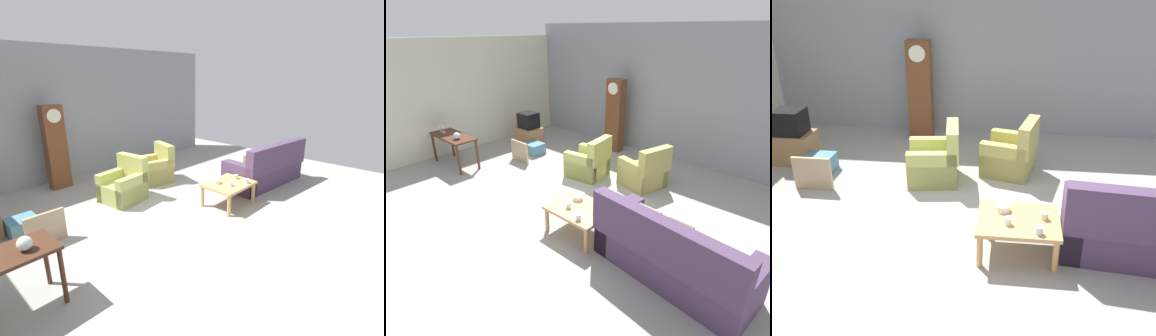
% 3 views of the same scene
% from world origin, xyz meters
% --- Properties ---
extents(ground_plane, '(10.40, 10.40, 0.00)m').
position_xyz_m(ground_plane, '(0.00, 0.00, 0.00)').
color(ground_plane, '#999691').
extents(garage_door_wall, '(8.40, 0.16, 3.20)m').
position_xyz_m(garage_door_wall, '(0.00, 3.60, 1.60)').
color(garage_door_wall, gray).
rests_on(garage_door_wall, ground_plane).
extents(pegboard_wall_left, '(0.12, 6.40, 2.88)m').
position_xyz_m(pegboard_wall_left, '(-4.20, 0.40, 1.44)').
color(pegboard_wall_left, beige).
rests_on(pegboard_wall_left, ground_plane).
extents(couch_floral, '(2.18, 1.08, 1.04)m').
position_xyz_m(couch_floral, '(2.38, -0.39, 0.36)').
color(couch_floral, '#4C3856').
rests_on(couch_floral, ground_plane).
extents(armchair_olive_near, '(0.89, 0.86, 0.92)m').
position_xyz_m(armchair_olive_near, '(-0.47, 1.31, 0.31)').
color(armchair_olive_near, tan).
rests_on(armchair_olive_near, ground_plane).
extents(armchair_olive_far, '(0.95, 0.93, 0.92)m').
position_xyz_m(armchair_olive_far, '(0.71, 1.71, 0.31)').
color(armchair_olive_far, tan).
rests_on(armchair_olive_far, ground_plane).
extents(coffee_table_wood, '(0.96, 0.76, 0.47)m').
position_xyz_m(coffee_table_wood, '(0.82, -0.43, 0.40)').
color(coffee_table_wood, tan).
rests_on(coffee_table_wood, ground_plane).
extents(console_table_dark, '(1.30, 0.56, 0.75)m').
position_xyz_m(console_table_dark, '(-3.26, -0.40, 0.65)').
color(console_table_dark, '#472819').
rests_on(console_table_dark, ground_plane).
extents(grandfather_clock, '(0.44, 0.30, 1.90)m').
position_xyz_m(grandfather_clock, '(-1.06, 3.04, 0.96)').
color(grandfather_clock, brown).
rests_on(grandfather_clock, ground_plane).
extents(tv_stand_cabinet, '(0.68, 0.52, 0.53)m').
position_xyz_m(tv_stand_cabinet, '(-3.03, 1.71, 0.26)').
color(tv_stand_cabinet, '#997047').
rests_on(tv_stand_cabinet, ground_plane).
extents(tv_crt, '(0.48, 0.44, 0.42)m').
position_xyz_m(tv_crt, '(-3.03, 1.71, 0.74)').
color(tv_crt, black).
rests_on(tv_crt, tv_stand_cabinet).
extents(framed_picture_leaning, '(0.60, 0.05, 0.53)m').
position_xyz_m(framed_picture_leaning, '(-2.29, 0.78, 0.26)').
color(framed_picture_leaning, tan).
rests_on(framed_picture_leaning, ground_plane).
extents(storage_box_blue, '(0.45, 0.42, 0.29)m').
position_xyz_m(storage_box_blue, '(-2.44, 1.38, 0.14)').
color(storage_box_blue, teal).
rests_on(storage_box_blue, ground_plane).
extents(glass_dome_cloche, '(0.16, 0.16, 0.16)m').
position_xyz_m(glass_dome_cloche, '(-2.92, -0.46, 0.83)').
color(glass_dome_cloche, silver).
rests_on(glass_dome_cloche, console_table_dark).
extents(cup_white_porcelain, '(0.09, 0.09, 0.09)m').
position_xyz_m(cup_white_porcelain, '(0.70, -0.55, 0.51)').
color(cup_white_porcelain, white).
rests_on(cup_white_porcelain, coffee_table_wood).
extents(cup_blue_rimmed, '(0.09, 0.09, 0.09)m').
position_xyz_m(cup_blue_rimmed, '(1.04, -0.70, 0.51)').
color(cup_blue_rimmed, silver).
rests_on(cup_blue_rimmed, coffee_table_wood).
extents(cup_cream_tall, '(0.09, 0.09, 0.09)m').
position_xyz_m(cup_cream_tall, '(1.12, -0.40, 0.51)').
color(cup_cream_tall, beige).
rests_on(cup_cream_tall, coffee_table_wood).
extents(bowl_white_stacked, '(0.17, 0.17, 0.08)m').
position_xyz_m(bowl_white_stacked, '(0.63, -0.26, 0.50)').
color(bowl_white_stacked, white).
rests_on(bowl_white_stacked, coffee_table_wood).
extents(wine_glass_tall, '(0.06, 0.06, 0.22)m').
position_xyz_m(wine_glass_tall, '(-3.72, -0.44, 0.90)').
color(wine_glass_tall, silver).
rests_on(wine_glass_tall, console_table_dark).
extents(wine_glass_mid, '(0.08, 0.08, 0.22)m').
position_xyz_m(wine_glass_mid, '(-3.59, -0.44, 0.90)').
color(wine_glass_mid, silver).
rests_on(wine_glass_mid, console_table_dark).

